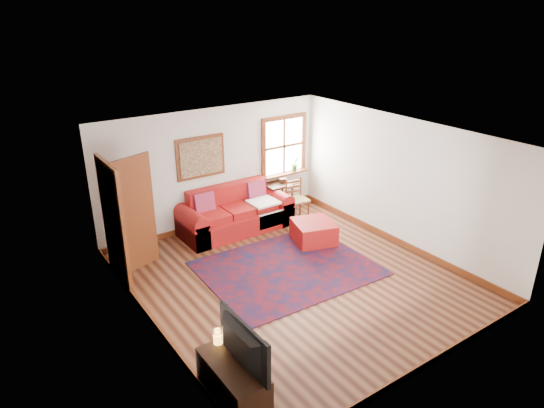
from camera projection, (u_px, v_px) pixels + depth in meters
ground at (294, 279)px, 8.32m from camera, size 5.50×5.50×0.00m
room_envelope at (295, 189)px, 7.70m from camera, size 5.04×5.54×2.52m
window at (285, 152)px, 10.81m from camera, size 1.18×0.20×1.38m
doorway at (126, 217)px, 8.11m from camera, size 0.89×1.08×2.14m
framed_artwork at (201, 157)px, 9.63m from camera, size 1.05×0.07×0.85m
persian_rug at (287, 268)px, 8.63m from camera, size 3.00×2.44×0.02m
red_leather_sofa at (235, 216)px, 10.06m from camera, size 2.33×0.96×0.91m
red_ottoman at (314, 232)px, 9.54m from camera, size 0.94×0.94×0.43m
side_table at (278, 189)px, 10.68m from camera, size 0.60×0.45×0.72m
ladder_back_chair at (296, 197)px, 10.51m from camera, size 0.46×0.45×0.91m
media_cabinet at (233, 383)px, 5.65m from camera, size 0.45×1.01×0.56m
television at (236, 347)px, 5.39m from camera, size 0.13×1.00×0.58m
candle_hurricane at (218, 337)px, 5.86m from camera, size 0.12×0.12×0.18m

